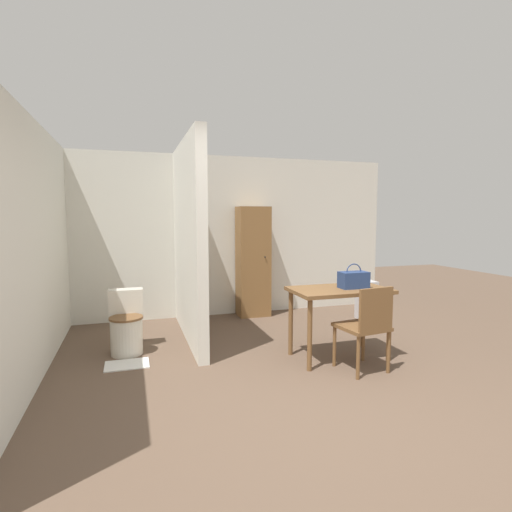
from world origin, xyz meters
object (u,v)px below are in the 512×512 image
at_px(wooden_cabinet, 253,262).
at_px(toilet, 126,326).
at_px(handbag, 354,280).
at_px(space_heater, 366,300).
at_px(wooden_chair, 366,324).
at_px(dining_table, 339,298).

bearing_deg(wooden_cabinet, toilet, -147.29).
relative_size(toilet, handbag, 2.27).
height_order(wooden_cabinet, space_heater, wooden_cabinet).
distance_m(wooden_chair, wooden_cabinet, 2.62).
bearing_deg(handbag, space_heater, 52.17).
bearing_deg(toilet, space_heater, 7.88).
height_order(dining_table, toilet, dining_table).
distance_m(toilet, handbag, 2.63).
xyz_separation_m(handbag, space_heater, (1.09, 1.41, -0.58)).
distance_m(toilet, wooden_cabinet, 2.33).
height_order(toilet, handbag, handbag).
distance_m(dining_table, space_heater, 1.90).
bearing_deg(space_heater, toilet, -172.12).
bearing_deg(wooden_chair, toilet, 142.29).
xyz_separation_m(toilet, handbag, (2.40, -0.92, 0.56)).
xyz_separation_m(dining_table, toilet, (-2.24, 0.90, -0.36)).
bearing_deg(wooden_cabinet, dining_table, -80.91).
xyz_separation_m(handbag, wooden_cabinet, (-0.49, 2.15, -0.02)).
bearing_deg(space_heater, handbag, -127.83).
distance_m(wooden_chair, toilet, 2.67).
relative_size(dining_table, wooden_chair, 1.21).
bearing_deg(handbag, wooden_chair, -103.32).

